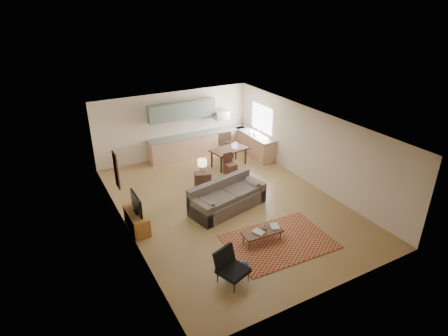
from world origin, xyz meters
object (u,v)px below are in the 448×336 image
sofa (228,196)px  console_table (203,181)px  coffee_table (262,236)px  tv_credenza (137,221)px  dining_table (229,157)px  armchair (233,268)px

sofa → console_table: (-0.14, 1.51, -0.13)m
coffee_table → console_table: size_ratio=1.75×
coffee_table → console_table: 3.49m
tv_credenza → dining_table: (4.45, 2.54, 0.08)m
coffee_table → tv_credenza: bearing=144.2°
coffee_table → armchair: armchair is taller
tv_credenza → console_table: 2.96m
armchair → dining_table: (3.12, 5.77, -0.05)m
coffee_table → console_table: console_table is taller
armchair → console_table: 4.67m
sofa → coffee_table: (-0.02, -1.97, -0.28)m
sofa → tv_credenza: (-2.83, 0.28, -0.17)m
sofa → coffee_table: 1.99m
tv_credenza → console_table: (2.69, 1.24, 0.05)m
dining_table → tv_credenza: bearing=-160.4°
console_table → sofa: bearing=-67.4°
coffee_table → armchair: 1.79m
tv_credenza → armchair: bearing=-67.6°
console_table → dining_table: size_ratio=0.46×
sofa → tv_credenza: sofa is taller
sofa → armchair: sofa is taller
sofa → armchair: size_ratio=3.13×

